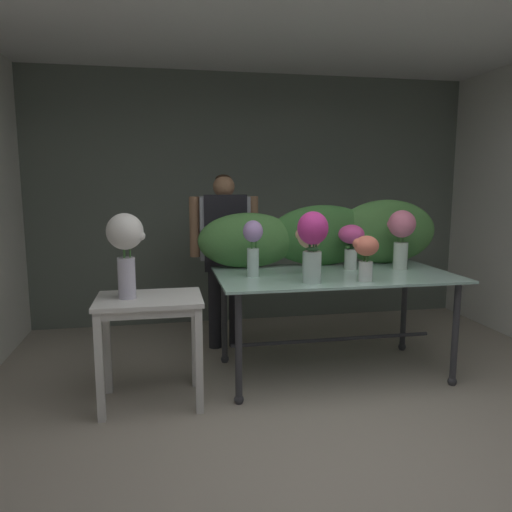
# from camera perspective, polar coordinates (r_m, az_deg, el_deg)

# --- Properties ---
(ground_plane) EXTENTS (7.07, 7.07, 0.00)m
(ground_plane) POSITION_cam_1_polar(r_m,az_deg,el_deg) (4.20, 3.95, -13.14)
(ground_plane) COLOR #9E9384
(wall_back) EXTENTS (4.98, 0.12, 2.73)m
(wall_back) POSITION_cam_1_polar(r_m,az_deg,el_deg) (5.47, -0.21, 6.65)
(wall_back) COLOR slate
(wall_back) RESTS_ON ground
(ceiling_slab) EXTENTS (5.10, 3.33, 0.12)m
(ceiling_slab) POSITION_cam_1_polar(r_m,az_deg,el_deg) (4.08, 4.41, 26.14)
(ceiling_slab) COLOR silver
(ceiling_slab) RESTS_ON wall_back
(display_table_glass) EXTENTS (1.88, 1.01, 0.84)m
(display_table_glass) POSITION_cam_1_polar(r_m,az_deg,el_deg) (3.94, 9.19, -3.74)
(display_table_glass) COLOR #A8D4C6
(display_table_glass) RESTS_ON ground
(side_table_white) EXTENTS (0.73, 0.53, 0.77)m
(side_table_white) POSITION_cam_1_polar(r_m,az_deg,el_deg) (3.46, -12.47, -6.60)
(side_table_white) COLOR white
(side_table_white) RESTS_ON ground
(florist) EXTENTS (0.64, 0.24, 1.63)m
(florist) POSITION_cam_1_polar(r_m,az_deg,el_deg) (4.48, -3.75, 1.71)
(florist) COLOR #232328
(florist) RESTS_ON ground
(foliage_backdrop) EXTENTS (2.15, 0.27, 0.57)m
(foliage_backdrop) POSITION_cam_1_polar(r_m,az_deg,el_deg) (4.25, 8.29, 2.43)
(foliage_backdrop) COLOR #477F3D
(foliage_backdrop) RESTS_ON display_table_glass
(vase_lilac_freesia) EXTENTS (0.15, 0.15, 0.44)m
(vase_lilac_freesia) POSITION_cam_1_polar(r_m,az_deg,el_deg) (3.69, -0.38, 1.38)
(vase_lilac_freesia) COLOR silver
(vase_lilac_freesia) RESTS_ON display_table_glass
(vase_peach_snapdragons) EXTENTS (0.23, 0.20, 0.42)m
(vase_peach_snapdragons) POSITION_cam_1_polar(r_m,az_deg,el_deg) (3.80, 6.33, 1.61)
(vase_peach_snapdragons) COLOR silver
(vase_peach_snapdragons) RESTS_ON display_table_glass
(vase_coral_peonies) EXTENTS (0.20, 0.18, 0.34)m
(vase_coral_peonies) POSITION_cam_1_polar(r_m,az_deg,el_deg) (3.61, 12.84, 0.30)
(vase_coral_peonies) COLOR silver
(vase_coral_peonies) RESTS_ON display_table_glass
(vase_fuchsia_lilies) EXTENTS (0.23, 0.21, 0.37)m
(vase_fuchsia_lilies) POSITION_cam_1_polar(r_m,az_deg,el_deg) (4.08, 11.21, 1.72)
(vase_fuchsia_lilies) COLOR silver
(vase_fuchsia_lilies) RESTS_ON display_table_glass
(vase_rosy_carnations) EXTENTS (0.23, 0.22, 0.49)m
(vase_rosy_carnations) POSITION_cam_1_polar(r_m,az_deg,el_deg) (4.18, 16.82, 2.64)
(vase_rosy_carnations) COLOR silver
(vase_rosy_carnations) RESTS_ON display_table_glass
(vase_magenta_tulips) EXTENTS (0.22, 0.22, 0.52)m
(vase_magenta_tulips) POSITION_cam_1_polar(r_m,az_deg,el_deg) (3.47, 6.69, 1.73)
(vase_magenta_tulips) COLOR silver
(vase_magenta_tulips) RESTS_ON display_table_glass
(vase_white_roses_tall) EXTENTS (0.26, 0.25, 0.58)m
(vase_white_roses_tall) POSITION_cam_1_polar(r_m,az_deg,el_deg) (3.38, -15.23, 1.34)
(vase_white_roses_tall) COLOR silver
(vase_white_roses_tall) RESTS_ON side_table_white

